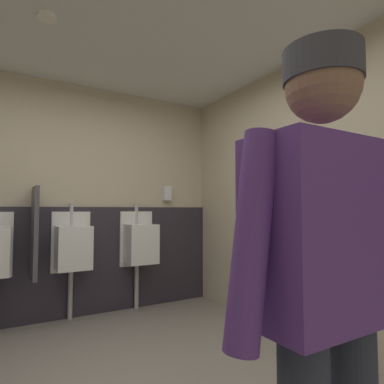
{
  "coord_description": "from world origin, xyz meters",
  "views": [
    {
      "loc": [
        -0.62,
        -1.82,
        1.17
      ],
      "look_at": [
        0.11,
        -0.6,
        1.25
      ],
      "focal_mm": 30.09,
      "sensor_mm": 36.0,
      "label": 1
    }
  ],
  "objects": [
    {
      "name": "urinal_middle",
      "position": [
        0.04,
        1.76,
        0.78
      ],
      "size": [
        0.4,
        0.34,
        1.24
      ],
      "color": "white",
      "rests_on": "ground_plane"
    },
    {
      "name": "soap_dispenser",
      "position": [
        1.2,
        1.88,
        1.38
      ],
      "size": [
        0.1,
        0.07,
        0.18
      ],
      "primitive_type": "cube",
      "color": "silver"
    },
    {
      "name": "downlight_far",
      "position": [
        -0.37,
        0.67,
        2.58
      ],
      "size": [
        0.14,
        0.14,
        0.03
      ],
      "primitive_type": "cylinder",
      "color": "white"
    },
    {
      "name": "wainscot_band_back",
      "position": [
        0.0,
        1.91,
        0.6
      ],
      "size": [
        3.51,
        0.03,
        1.2
      ],
      "primitive_type": "cube",
      "color": "#2D2833",
      "rests_on": "ground_plane"
    },
    {
      "name": "wall_back",
      "position": [
        0.0,
        1.98,
        1.3
      ],
      "size": [
        4.11,
        0.12,
        2.59
      ],
      "primitive_type": "cube",
      "color": "beige",
      "rests_on": "ground_plane"
    },
    {
      "name": "wall_right",
      "position": [
        1.81,
        0.0,
        1.3
      ],
      "size": [
        0.12,
        4.45,
        2.59
      ],
      "primitive_type": "cube",
      "color": "beige",
      "rests_on": "ground_plane"
    },
    {
      "name": "urinal_right",
      "position": [
        0.79,
        1.76,
        0.78
      ],
      "size": [
        0.4,
        0.34,
        1.24
      ],
      "color": "white",
      "rests_on": "ground_plane"
    },
    {
      "name": "person",
      "position": [
        0.22,
        -1.21,
        0.99
      ],
      "size": [
        0.71,
        0.6,
        1.66
      ],
      "color": "#2D3342",
      "rests_on": "ground_plane"
    },
    {
      "name": "privacy_divider_panel",
      "position": [
        -0.33,
        1.69,
        0.95
      ],
      "size": [
        0.04,
        0.4,
        0.9
      ],
      "primitive_type": "cube",
      "color": "#4C4C51"
    }
  ]
}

